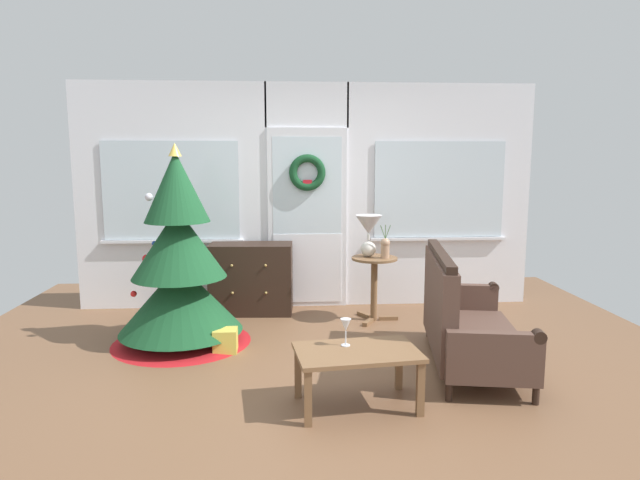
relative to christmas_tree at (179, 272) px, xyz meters
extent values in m
plane|color=brown|center=(1.23, -0.83, -0.68)|extent=(6.76, 6.76, 0.00)
cube|color=white|center=(-0.29, 1.26, 0.60)|extent=(2.15, 0.08, 2.55)
cube|color=white|center=(2.76, 1.26, 0.60)|extent=(2.15, 0.08, 2.55)
cube|color=white|center=(1.23, 1.26, 1.62)|extent=(0.94, 0.08, 0.50)
cube|color=silver|center=(1.23, 1.22, 0.35)|extent=(0.90, 0.05, 2.05)
cube|color=white|center=(1.23, 1.20, -0.23)|extent=(0.78, 0.02, 0.80)
cube|color=silver|center=(1.23, 1.20, 0.72)|extent=(0.78, 0.01, 1.10)
cube|color=silver|center=(-0.29, 1.20, 0.67)|extent=(1.50, 0.01, 1.10)
cube|color=silver|center=(2.76, 1.20, 0.67)|extent=(1.50, 0.01, 1.10)
cube|color=silver|center=(-0.29, 1.19, 0.10)|extent=(1.59, 0.06, 0.03)
cube|color=silver|center=(2.76, 1.19, 0.10)|extent=(1.59, 0.06, 0.03)
torus|color=#164424|center=(1.23, 1.16, 0.87)|extent=(0.41, 0.09, 0.41)
cube|color=red|center=(1.23, 1.14, 0.74)|extent=(0.10, 0.02, 0.10)
cylinder|color=#4C331E|center=(0.00, 0.00, -0.58)|extent=(0.10, 0.10, 0.19)
cone|color=red|center=(0.00, 0.00, -0.63)|extent=(1.28, 1.28, 0.10)
cone|color=#194C28|center=(0.00, 0.00, -0.24)|extent=(1.14, 1.14, 0.64)
cone|color=#194C28|center=(0.00, 0.00, 0.27)|extent=(0.86, 0.86, 0.64)
cone|color=#194C28|center=(0.00, 0.00, 0.78)|extent=(0.59, 0.59, 0.64)
cone|color=#E0BC4C|center=(0.00, 0.00, 1.11)|extent=(0.12, 0.12, 0.12)
sphere|color=red|center=(-0.33, 0.15, 0.10)|extent=(0.08, 0.08, 0.08)
sphere|color=gold|center=(-0.13, 0.40, -0.19)|extent=(0.07, 0.07, 0.07)
sphere|color=silver|center=(-0.22, -0.10, 0.70)|extent=(0.07, 0.07, 0.07)
sphere|color=#264CB2|center=(-0.26, 0.19, 0.24)|extent=(0.05, 0.05, 0.05)
sphere|color=red|center=(-0.37, -0.19, -0.16)|extent=(0.05, 0.05, 0.05)
cube|color=black|center=(0.60, 0.96, -0.29)|extent=(0.92, 0.47, 0.78)
sphere|color=tan|center=(0.41, 0.75, -0.10)|extent=(0.03, 0.03, 0.03)
sphere|color=tan|center=(0.77, 0.73, -0.10)|extent=(0.03, 0.03, 0.03)
sphere|color=tan|center=(0.41, 0.75, -0.40)|extent=(0.03, 0.03, 0.03)
sphere|color=tan|center=(0.77, 0.73, -0.40)|extent=(0.03, 0.03, 0.03)
cylinder|color=black|center=(2.72, -1.49, -0.61)|extent=(0.05, 0.05, 0.14)
cylinder|color=black|center=(2.95, -0.09, -0.61)|extent=(0.05, 0.05, 0.14)
cylinder|color=black|center=(2.13, -1.40, -0.61)|extent=(0.05, 0.05, 0.14)
cylinder|color=black|center=(2.36, 0.01, -0.61)|extent=(0.05, 0.05, 0.14)
cube|color=brown|center=(2.54, -0.74, -0.47)|extent=(0.93, 1.46, 0.14)
cube|color=brown|center=(2.24, -0.69, -0.09)|extent=(0.34, 1.37, 0.62)
cube|color=black|center=(2.24, -0.69, 0.25)|extent=(0.30, 1.33, 0.06)
cube|color=brown|center=(2.42, -1.46, -0.35)|extent=(0.67, 0.20, 0.38)
cylinder|color=black|center=(2.71, -1.51, -0.18)|extent=(0.10, 0.10, 0.09)
cube|color=brown|center=(2.66, -0.02, -0.35)|extent=(0.67, 0.20, 0.38)
cylinder|color=black|center=(2.95, -0.07, -0.18)|extent=(0.10, 0.10, 0.09)
cylinder|color=brown|center=(1.91, 0.58, -0.01)|extent=(0.48, 0.48, 0.02)
cylinder|color=brown|center=(1.91, 0.58, -0.35)|extent=(0.07, 0.07, 0.66)
cube|color=brown|center=(2.07, 0.58, -0.66)|extent=(0.20, 0.05, 0.04)
cube|color=brown|center=(1.83, 0.72, -0.66)|extent=(0.14, 0.20, 0.04)
cube|color=brown|center=(1.83, 0.44, -0.66)|extent=(0.14, 0.20, 0.04)
sphere|color=silver|center=(1.85, 0.62, 0.09)|extent=(0.16, 0.16, 0.16)
cylinder|color=silver|center=(1.85, 0.62, 0.22)|extent=(0.02, 0.02, 0.06)
cone|color=silver|center=(1.85, 0.62, 0.35)|extent=(0.28, 0.28, 0.20)
cylinder|color=tan|center=(2.01, 0.52, 0.09)|extent=(0.09, 0.09, 0.16)
sphere|color=tan|center=(2.01, 0.52, 0.17)|extent=(0.10, 0.10, 0.10)
cylinder|color=#4C7042|center=(1.99, 0.52, 0.27)|extent=(0.07, 0.01, 0.17)
cylinder|color=#4C7042|center=(2.01, 0.52, 0.27)|extent=(0.01, 0.01, 0.18)
cylinder|color=#4C7042|center=(2.03, 0.52, 0.27)|extent=(0.07, 0.01, 0.17)
cube|color=brown|center=(1.46, -1.44, -0.28)|extent=(0.90, 0.62, 0.03)
cube|color=brown|center=(1.11, -1.70, -0.49)|extent=(0.05, 0.05, 0.38)
cube|color=brown|center=(1.87, -1.61, -0.49)|extent=(0.05, 0.05, 0.38)
cube|color=brown|center=(1.06, -1.27, -0.49)|extent=(0.05, 0.05, 0.38)
cube|color=brown|center=(1.81, -1.17, -0.49)|extent=(0.05, 0.05, 0.38)
cylinder|color=silver|center=(1.39, -1.34, -0.27)|extent=(0.06, 0.06, 0.01)
cylinder|color=silver|center=(1.39, -1.34, -0.21)|extent=(0.01, 0.01, 0.10)
cone|color=silver|center=(1.39, -1.34, -0.12)|extent=(0.08, 0.08, 0.09)
cube|color=#D8C64C|center=(0.44, -0.29, -0.57)|extent=(0.21, 0.19, 0.21)
camera|label=1|loc=(0.98, -5.02, 1.04)|focal=30.74mm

